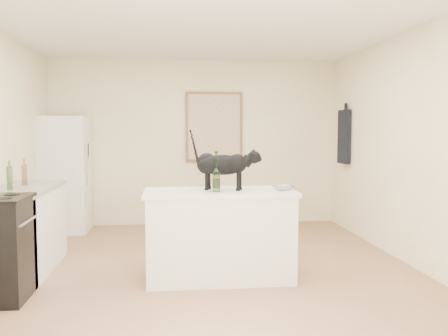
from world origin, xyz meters
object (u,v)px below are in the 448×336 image
fridge (64,174)px  glass_bowl (283,188)px  wine_bottle (216,174)px  black_cat (222,168)px

fridge → glass_bowl: size_ratio=7.93×
wine_bottle → fridge: bearing=126.9°
black_cat → glass_bowl: (0.60, -0.13, -0.20)m
wine_bottle → glass_bowl: size_ratio=1.62×
fridge → glass_bowl: (2.68, -2.64, 0.08)m
fridge → black_cat: 3.27m
black_cat → wine_bottle: 0.19m
fridge → wine_bottle: bearing=-53.1°
fridge → black_cat: bearing=-50.3°
fridge → wine_bottle: (2.01, -2.67, 0.22)m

